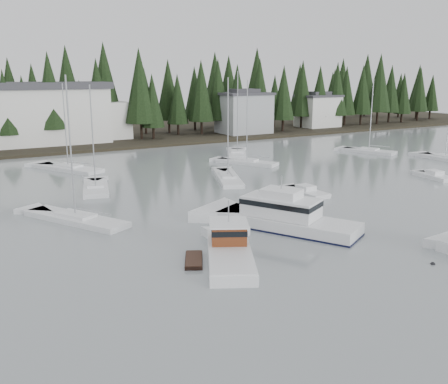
% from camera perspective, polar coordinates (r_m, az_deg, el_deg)
% --- Properties ---
extents(far_shore_land, '(240.00, 54.00, 1.00)m').
position_cam_1_polar(far_shore_land, '(112.10, -19.10, 6.07)').
color(far_shore_land, black).
rests_on(far_shore_land, ground).
extents(conifer_treeline, '(200.00, 22.00, 20.00)m').
position_cam_1_polar(conifer_treeline, '(101.40, -17.88, 5.45)').
color(conifer_treeline, black).
rests_on(conifer_treeline, ground).
extents(house_east_a, '(10.60, 8.48, 9.25)m').
position_cam_1_polar(house_east_a, '(107.08, 2.28, 9.11)').
color(house_east_a, '#999EA0').
rests_on(house_east_a, ground).
extents(house_east_b, '(9.54, 7.42, 8.25)m').
position_cam_1_polar(house_east_b, '(121.75, 10.69, 9.18)').
color(house_east_b, silver).
rests_on(house_east_b, ground).
extents(harbor_inn, '(29.50, 11.50, 10.90)m').
position_cam_1_polar(harbor_inn, '(96.67, -19.38, 8.43)').
color(harbor_inn, silver).
rests_on(harbor_inn, ground).
extents(lobster_boat_brown, '(6.99, 9.54, 4.53)m').
position_cam_1_polar(lobster_boat_brown, '(35.71, 0.48, -6.87)').
color(lobster_boat_brown, silver).
rests_on(lobster_boat_brown, ground).
extents(cabin_cruiser_center, '(9.13, 12.57, 5.25)m').
position_cam_1_polar(cabin_cruiser_center, '(42.71, 6.97, -3.16)').
color(cabin_cruiser_center, silver).
rests_on(cabin_cruiser_center, ground).
extents(sailboat_0, '(7.74, 11.10, 12.18)m').
position_cam_1_polar(sailboat_0, '(71.55, -17.35, 2.45)').
color(sailboat_0, silver).
rests_on(sailboat_0, ground).
extents(sailboat_2, '(4.92, 9.14, 12.27)m').
position_cam_1_polar(sailboat_2, '(58.51, -14.43, 0.31)').
color(sailboat_2, silver).
rests_on(sailboat_2, ground).
extents(sailboat_4, '(6.72, 9.25, 12.56)m').
position_cam_1_polar(sailboat_4, '(73.04, 2.60, 3.28)').
color(sailboat_4, silver).
rests_on(sailboat_4, ground).
extents(sailboat_5, '(6.32, 10.63, 12.99)m').
position_cam_1_polar(sailboat_5, '(61.98, 0.45, 1.46)').
color(sailboat_5, silver).
rests_on(sailboat_5, ground).
extents(sailboat_7, '(7.50, 10.85, 13.34)m').
position_cam_1_polar(sailboat_7, '(46.57, -16.58, -3.16)').
color(sailboat_7, silver).
rests_on(sailboat_7, ground).
extents(sailboat_8, '(3.43, 8.91, 11.77)m').
position_cam_1_polar(sailboat_8, '(83.72, 23.94, 3.43)').
color(sailboat_8, silver).
rests_on(sailboat_8, ground).
extents(sailboat_9, '(6.63, 8.69, 13.81)m').
position_cam_1_polar(sailboat_9, '(81.18, 1.53, 4.32)').
color(sailboat_9, silver).
rests_on(sailboat_9, ground).
extents(sailboat_10, '(5.80, 9.15, 12.48)m').
position_cam_1_polar(sailboat_10, '(86.99, 16.21, 4.39)').
color(sailboat_10, silver).
rests_on(sailboat_10, ground).
extents(runabout_1, '(2.32, 5.75, 1.42)m').
position_cam_1_polar(runabout_1, '(55.28, 9.32, -0.12)').
color(runabout_1, silver).
rests_on(runabout_1, ground).
extents(runabout_2, '(3.12, 5.75, 1.42)m').
position_cam_1_polar(runabout_2, '(68.29, 22.91, 1.57)').
color(runabout_2, silver).
rests_on(runabout_2, ground).
extents(mooring_buoy_dark, '(0.34, 0.34, 0.34)m').
position_cam_1_polar(mooring_buoy_dark, '(37.79, 22.75, -7.63)').
color(mooring_buoy_dark, black).
rests_on(mooring_buoy_dark, ground).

